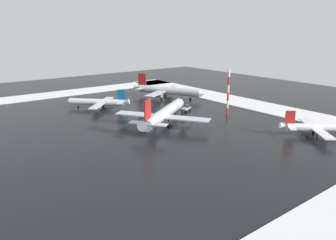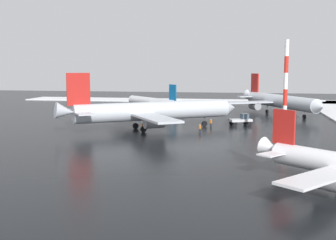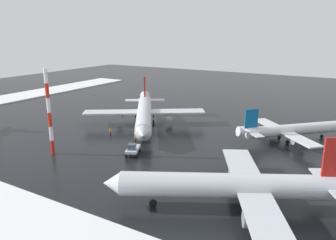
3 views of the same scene
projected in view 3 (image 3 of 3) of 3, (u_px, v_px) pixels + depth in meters
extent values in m
plane|color=black|center=(168.00, 125.00, 83.81)|extent=(240.00, 240.00, 0.00)
cube|color=white|center=(6.00, 99.00, 116.47)|extent=(14.00, 116.00, 0.31)
cylinder|color=silver|center=(144.00, 114.00, 80.81)|extent=(20.32, 28.18, 3.56)
cone|color=silver|center=(143.00, 134.00, 64.45)|extent=(4.21, 3.96, 3.38)
cone|color=silver|center=(145.00, 98.00, 97.22)|extent=(4.59, 4.79, 3.47)
cube|color=silver|center=(178.00, 111.00, 84.38)|extent=(13.90, 11.36, 0.38)
cylinder|color=gray|center=(170.00, 116.00, 84.03)|extent=(3.71, 4.13, 2.10)
cube|color=silver|center=(111.00, 112.00, 83.47)|extent=(13.90, 11.36, 0.38)
cylinder|color=gray|center=(119.00, 117.00, 83.35)|extent=(3.71, 4.13, 2.10)
cube|color=red|center=(145.00, 86.00, 93.79)|extent=(2.63, 3.70, 5.87)
cube|color=silver|center=(156.00, 100.00, 94.81)|extent=(5.70, 5.05, 0.25)
cube|color=silver|center=(134.00, 100.00, 94.48)|extent=(5.70, 5.05, 0.25)
cylinder|color=black|center=(144.00, 133.00, 70.61)|extent=(0.25, 0.25, 0.73)
cylinder|color=black|center=(144.00, 140.00, 71.01)|extent=(0.94, 1.16, 1.15)
cylinder|color=black|center=(153.00, 116.00, 84.37)|extent=(0.25, 0.25, 0.73)
cylinder|color=black|center=(154.00, 122.00, 84.77)|extent=(0.94, 1.16, 1.15)
cylinder|color=black|center=(136.00, 117.00, 84.13)|extent=(0.25, 0.25, 0.73)
cylinder|color=black|center=(136.00, 122.00, 84.52)|extent=(0.94, 1.16, 1.15)
cylinder|color=silver|center=(293.00, 130.00, 71.40)|extent=(17.31, 17.10, 2.48)
cone|color=silver|center=(243.00, 132.00, 68.45)|extent=(3.33, 3.33, 2.41)
cube|color=silver|center=(269.00, 124.00, 76.53)|extent=(8.93, 9.00, 0.26)
cylinder|color=gray|center=(274.00, 129.00, 75.44)|extent=(2.79, 2.78, 1.46)
cube|color=silver|center=(301.00, 140.00, 65.34)|extent=(8.93, 9.00, 0.26)
cylinder|color=gray|center=(298.00, 141.00, 66.98)|extent=(2.79, 2.78, 1.46)
cube|color=#0C5999|center=(251.00, 119.00, 68.17)|extent=(2.26, 2.23, 4.08)
cube|color=silver|center=(246.00, 129.00, 70.99)|extent=(3.80, 3.82, 0.17)
cube|color=silver|center=(256.00, 135.00, 66.89)|extent=(3.80, 3.82, 0.17)
cylinder|color=black|center=(322.00, 132.00, 73.50)|extent=(0.17, 0.17, 0.51)
cylinder|color=black|center=(322.00, 136.00, 73.77)|extent=(0.75, 0.74, 0.80)
cylinder|color=black|center=(279.00, 133.00, 72.67)|extent=(0.17, 0.17, 0.51)
cylinder|color=black|center=(279.00, 138.00, 72.94)|extent=(0.75, 0.74, 0.80)
cylinder|color=black|center=(288.00, 137.00, 69.67)|extent=(0.17, 0.17, 0.51)
cylinder|color=black|center=(287.00, 142.00, 69.94)|extent=(0.75, 0.74, 0.80)
cylinder|color=silver|center=(230.00, 186.00, 43.44)|extent=(27.43, 16.54, 3.31)
cone|color=silver|center=(112.00, 183.00, 44.14)|extent=(3.54, 3.88, 3.15)
cube|color=silver|center=(266.00, 222.00, 35.68)|extent=(9.69, 13.21, 0.35)
cylinder|color=gray|center=(257.00, 220.00, 37.83)|extent=(3.84, 3.27, 1.95)
cube|color=silver|center=(241.00, 165.00, 51.10)|extent=(9.69, 13.21, 0.35)
cylinder|color=gray|center=(240.00, 176.00, 49.49)|extent=(3.84, 3.27, 1.95)
cube|color=silver|center=(324.00, 176.00, 45.56)|extent=(4.42, 5.32, 0.23)
cylinder|color=black|center=(153.00, 194.00, 44.28)|extent=(0.23, 0.23, 0.68)
cylinder|color=black|center=(153.00, 203.00, 44.64)|extent=(1.11, 0.80, 1.07)
cylinder|color=black|center=(254.00, 204.00, 41.62)|extent=(0.23, 0.23, 0.68)
cylinder|color=black|center=(254.00, 214.00, 41.99)|extent=(1.11, 0.80, 1.07)
cylinder|color=black|center=(248.00, 189.00, 45.76)|extent=(0.23, 0.23, 0.68)
cylinder|color=black|center=(247.00, 198.00, 46.13)|extent=(1.11, 0.80, 1.07)
cube|color=silver|center=(133.00, 149.00, 63.60)|extent=(3.92, 5.10, 0.50)
cube|color=#3F5160|center=(132.00, 147.00, 62.51)|extent=(1.95, 1.90, 1.10)
cylinder|color=black|center=(136.00, 156.00, 62.14)|extent=(0.67, 0.95, 0.90)
cylinder|color=black|center=(126.00, 155.00, 62.33)|extent=(0.67, 0.95, 0.90)
cylinder|color=black|center=(140.00, 150.00, 65.24)|extent=(0.67, 0.95, 0.90)
cylinder|color=black|center=(130.00, 149.00, 65.43)|extent=(0.67, 0.95, 0.90)
cylinder|color=black|center=(136.00, 123.00, 84.55)|extent=(0.16, 0.16, 0.85)
cylinder|color=black|center=(137.00, 123.00, 84.70)|extent=(0.16, 0.16, 0.85)
cylinder|color=orange|center=(136.00, 120.00, 84.43)|extent=(0.36, 0.36, 0.62)
sphere|color=tan|center=(136.00, 119.00, 84.32)|extent=(0.24, 0.24, 0.24)
cylinder|color=black|center=(136.00, 141.00, 70.49)|extent=(0.16, 0.16, 0.85)
cylinder|color=black|center=(135.00, 141.00, 70.39)|extent=(0.16, 0.16, 0.85)
cylinder|color=orange|center=(135.00, 138.00, 70.25)|extent=(0.36, 0.36, 0.62)
sphere|color=tan|center=(135.00, 136.00, 70.14)|extent=(0.24, 0.24, 0.24)
cylinder|color=black|center=(111.00, 134.00, 75.61)|extent=(0.16, 0.16, 0.85)
cylinder|color=black|center=(110.00, 134.00, 75.43)|extent=(0.16, 0.16, 0.85)
cylinder|color=orange|center=(110.00, 131.00, 75.33)|extent=(0.36, 0.36, 0.62)
sphere|color=tan|center=(110.00, 129.00, 75.22)|extent=(0.24, 0.24, 0.24)
cylinder|color=red|center=(53.00, 147.00, 63.94)|extent=(0.70, 0.70, 2.79)
cylinder|color=white|center=(51.00, 133.00, 63.21)|extent=(0.70, 0.70, 2.79)
cylinder|color=red|center=(50.00, 120.00, 62.49)|extent=(0.70, 0.70, 2.79)
cylinder|color=white|center=(48.00, 105.00, 61.76)|extent=(0.70, 0.70, 2.79)
cylinder|color=red|center=(47.00, 91.00, 61.04)|extent=(0.70, 0.70, 2.79)
cylinder|color=white|center=(46.00, 76.00, 60.31)|extent=(0.70, 0.70, 2.79)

